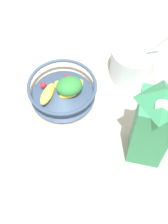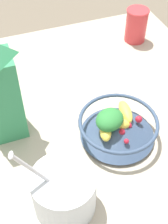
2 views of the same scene
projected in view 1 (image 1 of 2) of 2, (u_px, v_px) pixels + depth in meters
name	position (u px, v px, depth m)	size (l,w,h in m)	color
ground_plane	(109.00, 117.00, 0.98)	(6.00, 6.00, 0.00)	#665B4C
countertop	(110.00, 114.00, 0.97)	(1.14, 1.14, 0.04)	#B2A893
fruit_bowl	(63.00, 90.00, 0.94)	(0.21, 0.21, 0.10)	#384C6B
milk_carton	(153.00, 124.00, 0.76)	(0.09, 0.09, 0.29)	#338C59
yogurt_tub	(133.00, 61.00, 0.98)	(0.16, 0.14, 0.21)	silver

